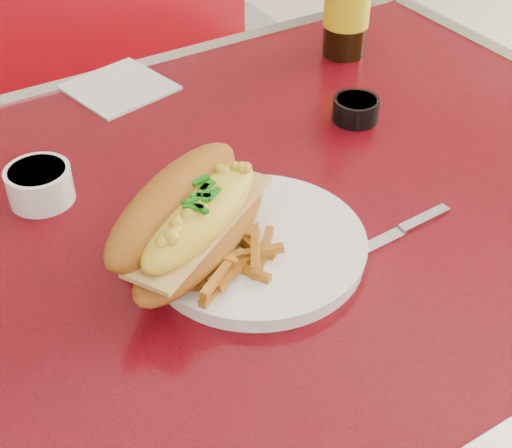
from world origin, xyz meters
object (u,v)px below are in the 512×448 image
dinner_plate (256,245)px  gravy_ramekin (40,184)px  booth_bench_far (61,191)px  fork (200,218)px  sauce_cup_right (356,108)px  diner_table (229,306)px  mac_hoagie (192,218)px  knife (395,233)px

dinner_plate → gravy_ramekin: bearing=127.9°
booth_bench_far → fork: 0.97m
gravy_ramekin → dinner_plate: bearing=-52.1°
dinner_plate → fork: 0.07m
fork → sauce_cup_right: bearing=-105.5°
booth_bench_far → sauce_cup_right: 0.92m
diner_table → booth_bench_far: (0.00, 0.81, -0.32)m
diner_table → gravy_ramekin: 0.29m
gravy_ramekin → booth_bench_far: bearing=75.3°
dinner_plate → sauce_cup_right: (0.27, 0.17, 0.01)m
fork → mac_hoagie: bearing=111.0°
booth_bench_far → sauce_cup_right: bearing=-70.3°
diner_table → knife: size_ratio=6.24×
mac_hoagie → gravy_ramekin: (-0.10, 0.20, -0.04)m
dinner_plate → mac_hoagie: 0.09m
fork → sauce_cup_right: (0.30, 0.10, 0.00)m
booth_bench_far → sauce_cup_right: booth_bench_far is taller
booth_bench_far → dinner_plate: bearing=-90.5°
diner_table → fork: bearing=-158.8°
dinner_plate → mac_hoagie: (-0.06, 0.02, 0.05)m
sauce_cup_right → knife: (-0.12, -0.23, -0.02)m
booth_bench_far → mac_hoagie: (-0.07, -0.87, 0.54)m
diner_table → dinner_plate: 0.19m
booth_bench_far → knife: size_ratio=6.09×
diner_table → booth_bench_far: booth_bench_far is taller
mac_hoagie → knife: mac_hoagie is taller
mac_hoagie → fork: bearing=24.9°
booth_bench_far → gravy_ramekin: (-0.18, -0.67, 0.51)m
diner_table → gravy_ramekin: gravy_ramekin is taller
gravy_ramekin → sauce_cup_right: gravy_ramekin is taller
fork → knife: 0.22m
mac_hoagie → diner_table: bearing=9.4°
sauce_cup_right → knife: bearing=-117.4°
diner_table → fork: size_ratio=10.93×
booth_bench_far → dinner_plate: booth_bench_far is taller
booth_bench_far → mac_hoagie: booth_bench_far is taller
diner_table → knife: (0.14, -0.14, 0.16)m
dinner_plate → mac_hoagie: size_ratio=1.10×
mac_hoagie → gravy_ramekin: size_ratio=2.69×
mac_hoagie → sauce_cup_right: bearing=-6.6°
diner_table → sauce_cup_right: 0.33m
fork → gravy_ramekin: size_ratio=1.19×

